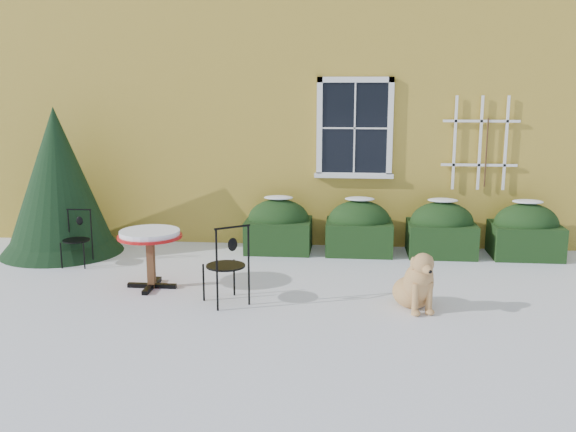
# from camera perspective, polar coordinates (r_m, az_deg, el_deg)

# --- Properties ---
(ground) EXTENTS (80.00, 80.00, 0.00)m
(ground) POSITION_cam_1_polar(r_m,az_deg,el_deg) (8.05, -0.68, -7.72)
(ground) COLOR white
(ground) RESTS_ON ground
(house) EXTENTS (12.40, 8.40, 6.40)m
(house) POSITION_cam_1_polar(r_m,az_deg,el_deg) (14.59, 2.28, 13.72)
(house) COLOR gold
(house) RESTS_ON ground
(hedge_row) EXTENTS (4.95, 0.80, 0.91)m
(hedge_row) POSITION_cam_1_polar(r_m,az_deg,el_deg) (10.38, 9.92, -1.17)
(hedge_row) COLOR black
(hedge_row) RESTS_ON ground
(evergreen_shrub) EXTENTS (1.93, 1.93, 2.33)m
(evergreen_shrub) POSITION_cam_1_polar(r_m,az_deg,el_deg) (10.85, -19.69, 1.76)
(evergreen_shrub) COLOR black
(evergreen_shrub) RESTS_ON ground
(bistro_table) EXTENTS (0.85, 0.85, 0.79)m
(bistro_table) POSITION_cam_1_polar(r_m,az_deg,el_deg) (8.64, -12.17, -2.11)
(bistro_table) COLOR black
(bistro_table) RESTS_ON ground
(patio_chair_near) EXTENTS (0.63, 0.62, 1.01)m
(patio_chair_near) POSITION_cam_1_polar(r_m,az_deg,el_deg) (7.90, -5.43, -4.28)
(patio_chair_near) COLOR black
(patio_chair_near) RESTS_ON ground
(patio_chair_far) EXTENTS (0.40, 0.40, 0.83)m
(patio_chair_far) POSITION_cam_1_polar(r_m,az_deg,el_deg) (10.10, -18.24, -1.86)
(patio_chair_far) COLOR black
(patio_chair_far) RESTS_ON ground
(dog) EXTENTS (0.61, 0.85, 0.76)m
(dog) POSITION_cam_1_polar(r_m,az_deg,el_deg) (7.88, 11.35, -6.02)
(dog) COLOR tan
(dog) RESTS_ON ground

